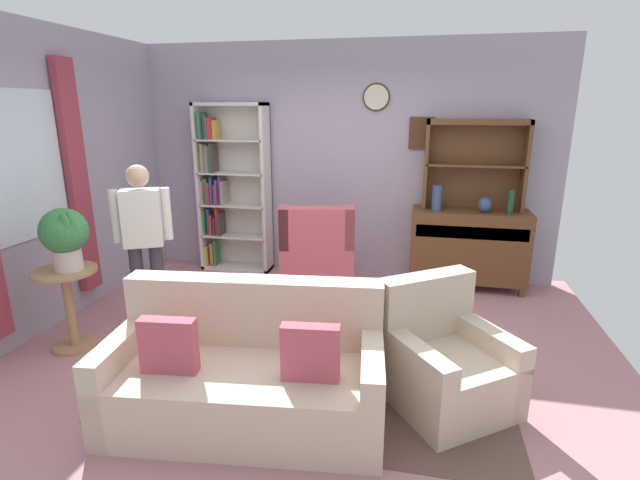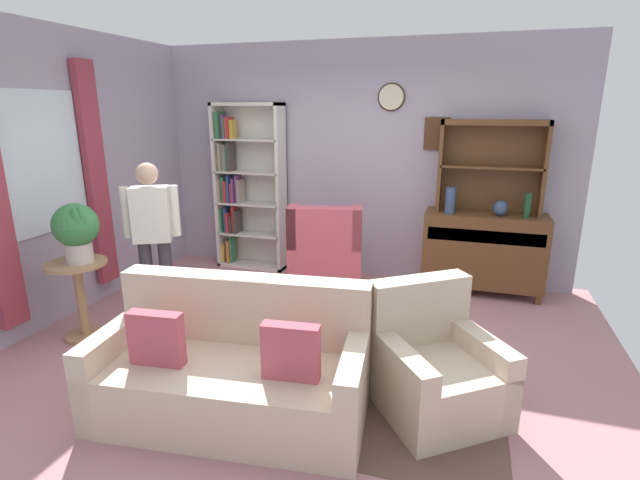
# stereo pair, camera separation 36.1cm
# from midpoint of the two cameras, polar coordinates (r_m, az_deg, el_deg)

# --- Properties ---
(ground_plane) EXTENTS (5.40, 4.60, 0.02)m
(ground_plane) POSITION_cam_midpoint_polar(r_m,az_deg,el_deg) (4.25, -4.44, -13.25)
(ground_plane) COLOR #B27A7F
(wall_back) EXTENTS (5.00, 0.09, 2.80)m
(wall_back) POSITION_cam_midpoint_polar(r_m,az_deg,el_deg) (5.82, 1.30, 9.43)
(wall_back) COLOR #A399AD
(wall_back) RESTS_ON ground_plane
(wall_left) EXTENTS (0.16, 4.20, 2.80)m
(wall_left) POSITION_cam_midpoint_polar(r_m,az_deg,el_deg) (5.10, -33.34, 5.88)
(wall_left) COLOR #A399AD
(wall_left) RESTS_ON ground_plane
(area_rug) EXTENTS (2.89, 1.95, 0.01)m
(area_rug) POSITION_cam_midpoint_polar(r_m,az_deg,el_deg) (3.94, -2.82, -15.46)
(area_rug) COLOR brown
(area_rug) RESTS_ON ground_plane
(bookshelf) EXTENTS (0.90, 0.30, 2.10)m
(bookshelf) POSITION_cam_midpoint_polar(r_m,az_deg,el_deg) (6.14, -12.69, 6.08)
(bookshelf) COLOR silver
(bookshelf) RESTS_ON ground_plane
(sideboard) EXTENTS (1.30, 0.45, 0.92)m
(sideboard) POSITION_cam_midpoint_polar(r_m,az_deg,el_deg) (5.64, 15.72, -0.66)
(sideboard) COLOR brown
(sideboard) RESTS_ON ground_plane
(sideboard_hutch) EXTENTS (1.10, 0.26, 1.00)m
(sideboard_hutch) POSITION_cam_midpoint_polar(r_m,az_deg,el_deg) (5.56, 16.47, 10.10)
(sideboard_hutch) COLOR brown
(sideboard_hutch) RESTS_ON sideboard
(vase_tall) EXTENTS (0.11, 0.11, 0.29)m
(vase_tall) POSITION_cam_midpoint_polar(r_m,az_deg,el_deg) (5.42, 12.08, 4.97)
(vase_tall) COLOR #33476B
(vase_tall) RESTS_ON sideboard
(vase_round) EXTENTS (0.15, 0.15, 0.17)m
(vase_round) POSITION_cam_midpoint_polar(r_m,az_deg,el_deg) (5.47, 17.50, 4.06)
(vase_round) COLOR #33476B
(vase_round) RESTS_ON sideboard
(bottle_wine) EXTENTS (0.07, 0.07, 0.27)m
(bottle_wine) POSITION_cam_midpoint_polar(r_m,az_deg,el_deg) (5.48, 20.27, 4.32)
(bottle_wine) COLOR #194223
(bottle_wine) RESTS_ON sideboard
(couch_floral) EXTENTS (1.88, 1.04, 0.90)m
(couch_floral) POSITION_cam_midpoint_polar(r_m,az_deg,el_deg) (3.36, -11.95, -15.69)
(couch_floral) COLOR beige
(couch_floral) RESTS_ON ground_plane
(armchair_floral) EXTENTS (1.07, 1.07, 0.88)m
(armchair_floral) POSITION_cam_midpoint_polar(r_m,az_deg,el_deg) (3.52, 11.84, -14.55)
(armchair_floral) COLOR beige
(armchair_floral) RESTS_ON ground_plane
(wingback_chair) EXTENTS (0.93, 0.95, 1.05)m
(wingback_chair) POSITION_cam_midpoint_polar(r_m,az_deg,el_deg) (5.24, -2.37, -2.77)
(wingback_chair) COLOR #B74C5B
(wingback_chair) RESTS_ON ground_plane
(plant_stand) EXTENTS (0.52, 0.52, 0.72)m
(plant_stand) POSITION_cam_midpoint_polar(r_m,az_deg,el_deg) (4.71, -30.05, -6.35)
(plant_stand) COLOR #A87F56
(plant_stand) RESTS_ON ground_plane
(potted_plant_large) EXTENTS (0.38, 0.38, 0.53)m
(potted_plant_large) POSITION_cam_midpoint_polar(r_m,az_deg,el_deg) (4.52, -30.50, 0.54)
(potted_plant_large) COLOR beige
(potted_plant_large) RESTS_ON plant_stand
(person_reading) EXTENTS (0.50, 0.33, 1.56)m
(person_reading) POSITION_cam_midpoint_polar(r_m,az_deg,el_deg) (4.67, -22.61, 0.40)
(person_reading) COLOR #38333D
(person_reading) RESTS_ON ground_plane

